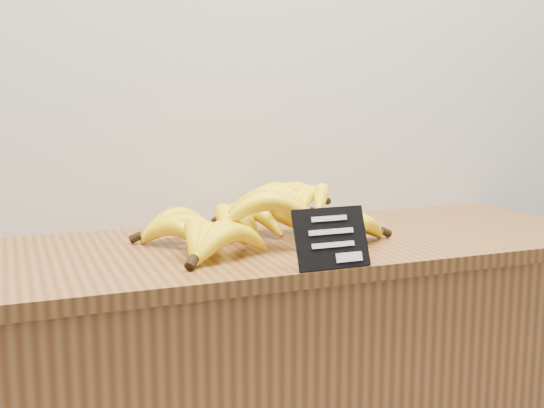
{
  "coord_description": "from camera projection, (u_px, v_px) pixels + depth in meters",
  "views": [
    {
      "loc": [
        -0.48,
        1.41,
        1.25
      ],
      "look_at": [
        0.03,
        2.7,
        1.02
      ],
      "focal_mm": 45.0,
      "sensor_mm": 36.0,
      "label": 1
    }
  ],
  "objects": [
    {
      "name": "counter_top",
      "position": [
        264.0,
        248.0,
        1.47
      ],
      "size": [
        1.53,
        0.54,
        0.03
      ],
      "primitive_type": "cube",
      "color": "brown",
      "rests_on": "counter"
    },
    {
      "name": "chalkboard_sign",
      "position": [
        331.0,
        238.0,
        1.25
      ],
      "size": [
        0.14,
        0.05,
        0.11
      ],
      "primitive_type": "cube",
      "rotation": [
        -0.37,
        0.0,
        0.0
      ],
      "color": "black",
      "rests_on": "counter_top"
    },
    {
      "name": "banana_pile",
      "position": [
        257.0,
        220.0,
        1.45
      ],
      "size": [
        0.55,
        0.4,
        0.12
      ],
      "color": "#FFE70A",
      "rests_on": "counter_top"
    }
  ]
}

